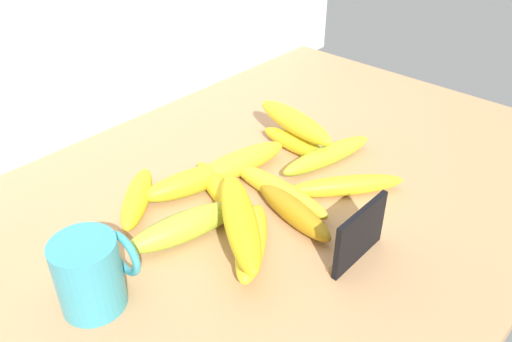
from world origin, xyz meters
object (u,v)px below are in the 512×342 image
(coffee_mug, at_px, (91,273))
(banana_2, at_px, (278,190))
(banana_6, at_px, (297,144))
(banana_10, at_px, (345,186))
(banana_11, at_px, (295,122))
(banana_0, at_px, (238,164))
(banana_3, at_px, (327,155))
(banana_8, at_px, (137,198))
(banana_12, at_px, (240,220))
(banana_9, at_px, (220,191))
(banana_5, at_px, (252,241))
(banana_7, at_px, (192,182))
(chalkboard_sign, at_px, (359,236))
(banana_4, at_px, (294,211))
(banana_1, at_px, (185,226))

(coffee_mug, xyz_separation_m, banana_2, (0.31, -0.03, -0.03))
(banana_6, height_order, banana_10, same)
(banana_11, bearing_deg, banana_0, 173.48)
(banana_10, bearing_deg, banana_6, 69.62)
(banana_3, relative_size, banana_11, 1.04)
(banana_8, height_order, banana_12, banana_12)
(banana_9, height_order, banana_12, banana_12)
(banana_5, distance_m, banana_12, 0.04)
(banana_11, bearing_deg, coffee_mug, -173.65)
(banana_7, height_order, banana_9, banana_7)
(banana_2, distance_m, banana_10, 0.11)
(banana_5, bearing_deg, banana_8, 102.05)
(banana_8, relative_size, banana_11, 0.81)
(banana_0, relative_size, banana_3, 0.99)
(banana_7, bearing_deg, banana_11, -8.77)
(chalkboard_sign, bearing_deg, banana_12, 129.99)
(banana_4, bearing_deg, chalkboard_sign, -92.13)
(banana_4, height_order, banana_6, banana_4)
(banana_3, bearing_deg, banana_9, 162.20)
(coffee_mug, xyz_separation_m, banana_11, (0.45, 0.05, 0.01))
(banana_10, bearing_deg, banana_11, 68.39)
(banana_12, bearing_deg, banana_1, 107.81)
(banana_0, height_order, banana_10, banana_0)
(banana_4, distance_m, banana_5, 0.09)
(banana_3, bearing_deg, banana_5, -167.80)
(banana_7, bearing_deg, banana_12, -109.33)
(banana_6, height_order, banana_12, banana_12)
(banana_9, bearing_deg, banana_12, -122.79)
(banana_3, relative_size, banana_6, 1.26)
(banana_5, distance_m, banana_7, 0.17)
(banana_1, relative_size, banana_10, 0.90)
(banana_1, xyz_separation_m, banana_3, (0.30, -0.03, -0.00))
(banana_7, height_order, banana_11, banana_11)
(banana_2, xyz_separation_m, banana_10, (0.08, -0.07, -0.00))
(banana_0, xyz_separation_m, banana_6, (0.12, -0.03, -0.00))
(banana_6, xyz_separation_m, banana_12, (-0.27, -0.11, 0.05))
(banana_7, bearing_deg, coffee_mug, -160.35)
(banana_3, relative_size, banana_12, 0.95)
(banana_0, distance_m, banana_7, 0.09)
(banana_2, bearing_deg, banana_5, -155.99)
(banana_2, height_order, banana_9, same)
(banana_10, relative_size, banana_11, 1.04)
(banana_3, bearing_deg, banana_1, 173.27)
(banana_4, height_order, banana_9, banana_4)
(banana_10, bearing_deg, banana_9, 136.22)
(banana_6, height_order, banana_9, banana_9)
(banana_4, bearing_deg, banana_0, 76.34)
(banana_6, distance_m, banana_11, 0.04)
(banana_3, height_order, banana_8, banana_8)
(banana_1, bearing_deg, banana_9, 16.32)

